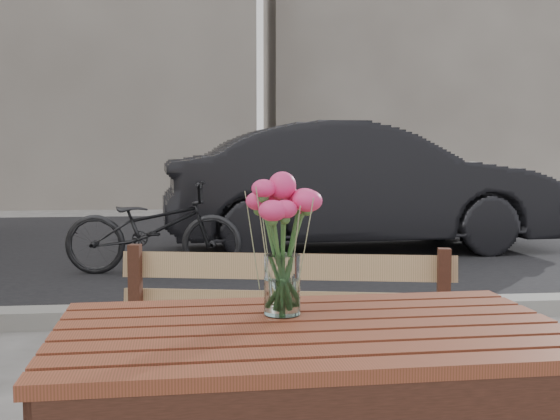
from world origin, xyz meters
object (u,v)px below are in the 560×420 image
main_vase (282,227)px  bicycle (153,228)px  main_table (312,376)px  parked_car (359,187)px

main_vase → bicycle: 5.04m
main_vase → main_table: bearing=-65.4°
main_table → bicycle: (-0.71, 5.10, -0.19)m
main_vase → parked_car: size_ratio=0.08×
main_vase → bicycle: main_vase is taller
parked_car → bicycle: 2.67m
parked_car → bicycle: (-2.30, -1.33, -0.31)m
main_vase → parked_car: (1.65, 6.30, -0.23)m
main_table → main_vase: size_ratio=3.40×
main_table → parked_car: size_ratio=0.27×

